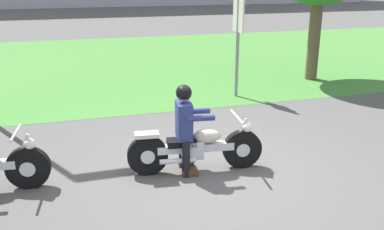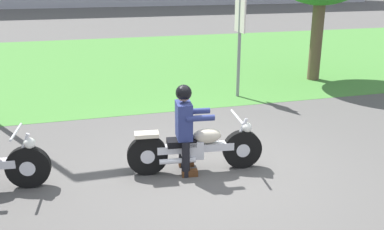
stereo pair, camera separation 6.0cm
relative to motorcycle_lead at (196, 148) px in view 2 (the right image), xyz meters
name	(u,v)px [view 2 (the right image)]	position (x,y,z in m)	size (l,w,h in m)	color
ground	(207,172)	(0.16, -0.09, -0.38)	(120.00, 120.00, 0.00)	#565451
grass_verge	(127,62)	(0.16, 9.01, -0.38)	(60.00, 12.00, 0.01)	#478438
motorcycle_lead	(196,148)	(0.00, 0.00, 0.00)	(2.10, 0.66, 0.87)	black
rider_lead	(185,122)	(-0.17, 0.02, 0.43)	(0.58, 0.50, 1.39)	black
sign_banner	(240,27)	(2.22, 3.80, 1.34)	(0.08, 0.60, 2.60)	gray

